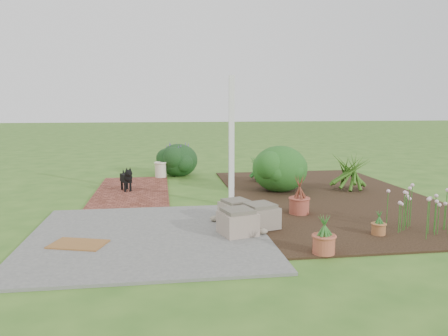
{
  "coord_description": "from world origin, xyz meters",
  "views": [
    {
      "loc": [
        -1.04,
        -8.13,
        1.97
      ],
      "look_at": [
        0.2,
        0.4,
        0.7
      ],
      "focal_mm": 35.0,
      "sensor_mm": 36.0,
      "label": 1
    }
  ],
  "objects": [
    {
      "name": "concrete_patio",
      "position": [
        -1.25,
        -1.75,
        0.02
      ],
      "size": [
        3.5,
        3.5,
        0.04
      ],
      "primitive_type": "cube",
      "color": "#5A5A58",
      "rests_on": "ground"
    },
    {
      "name": "terracotta_pot_small_right",
      "position": [
        1.04,
        -2.88,
        0.15
      ],
      "size": [
        0.35,
        0.35,
        0.24
      ],
      "primitive_type": "cylinder",
      "rotation": [
        0.0,
        0.0,
        0.23
      ],
      "color": "#AE523B",
      "rests_on": "garden_bed"
    },
    {
      "name": "veranda_post",
      "position": [
        0.3,
        0.1,
        1.25
      ],
      "size": [
        0.1,
        0.1,
        2.5
      ],
      "primitive_type": "cube",
      "color": "white",
      "rests_on": "ground"
    },
    {
      "name": "garden_bed",
      "position": [
        2.5,
        0.5,
        0.01
      ],
      "size": [
        4.0,
        7.0,
        0.03
      ],
      "primitive_type": "cube",
      "color": "black",
      "rests_on": "ground"
    },
    {
      "name": "brick_path",
      "position": [
        -1.7,
        1.75,
        0.02
      ],
      "size": [
        1.6,
        3.5,
        0.04
      ],
      "primitive_type": "cube",
      "color": "#602B1E",
      "rests_on": "ground"
    },
    {
      "name": "stone_trough_mid",
      "position": [
        0.07,
        -1.9,
        0.21
      ],
      "size": [
        0.61,
        0.61,
        0.33
      ],
      "primitive_type": "cube",
      "rotation": [
        0.0,
        0.0,
        0.27
      ],
      "color": "gray",
      "rests_on": "concrete_patio"
    },
    {
      "name": "terracotta_pot_small_left",
      "position": [
        2.17,
        -2.2,
        0.12
      ],
      "size": [
        0.27,
        0.27,
        0.17
      ],
      "primitive_type": "cylinder",
      "rotation": [
        0.0,
        0.0,
        0.41
      ],
      "color": "#9D6035",
      "rests_on": "garden_bed"
    },
    {
      "name": "cream_ceramic_urn",
      "position": [
        -1.06,
        3.43,
        0.24
      ],
      "size": [
        0.32,
        0.32,
        0.39
      ],
      "primitive_type": "cylinder",
      "rotation": [
        0.0,
        0.0,
        0.1
      ],
      "color": "beige",
      "rests_on": "brick_path"
    },
    {
      "name": "black_dog",
      "position": [
        -1.82,
        1.67,
        0.34
      ],
      "size": [
        0.31,
        0.57,
        0.5
      ],
      "rotation": [
        0.0,
        0.0,
        0.33
      ],
      "color": "black",
      "rests_on": "brick_path"
    },
    {
      "name": "stone_trough_far",
      "position": [
        0.18,
        -1.14,
        0.19
      ],
      "size": [
        0.58,
        0.58,
        0.3
      ],
      "primitive_type": "cube",
      "rotation": [
        0.0,
        0.0,
        0.35
      ],
      "color": "gray",
      "rests_on": "concrete_patio"
    },
    {
      "name": "evergreen_shrub",
      "position": [
        1.59,
        1.27,
        0.55
      ],
      "size": [
        1.36,
        1.36,
        1.05
      ],
      "primitive_type": "ellipsoid",
      "rotation": [
        0.0,
        0.0,
        -0.12
      ],
      "color": "#114019",
      "rests_on": "garden_bed"
    },
    {
      "name": "agapanthus_clump_front",
      "position": [
        1.44,
        2.57,
        0.4
      ],
      "size": [
        1.12,
        1.12,
        0.75
      ],
      "primitive_type": null,
      "rotation": [
        0.0,
        0.0,
        0.43
      ],
      "color": "#0B3B0F",
      "rests_on": "garden_bed"
    },
    {
      "name": "coir_doormat",
      "position": [
        -2.2,
        -2.09,
        0.05
      ],
      "size": [
        0.85,
        0.67,
        0.02
      ],
      "primitive_type": "cube",
      "rotation": [
        0.0,
        0.0,
        -0.31
      ],
      "color": "brown",
      "rests_on": "concrete_patio"
    },
    {
      "name": "pink_flower_patch",
      "position": [
        2.92,
        -2.22,
        0.37
      ],
      "size": [
        1.29,
        1.29,
        0.67
      ],
      "primitive_type": null,
      "rotation": [
        0.0,
        0.0,
        0.26
      ],
      "color": "#113D0F",
      "rests_on": "garden_bed"
    },
    {
      "name": "terracotta_pot_bronze",
      "position": [
        1.38,
        -0.81,
        0.17
      ],
      "size": [
        0.44,
        0.44,
        0.29
      ],
      "primitive_type": "cylinder",
      "rotation": [
        0.0,
        0.0,
        0.32
      ],
      "color": "#9B4634",
      "rests_on": "garden_bed"
    },
    {
      "name": "purple_flowering_bush",
      "position": [
        -0.58,
        3.86,
        0.45
      ],
      "size": [
        1.33,
        1.33,
        0.91
      ],
      "primitive_type": "ellipsoid",
      "rotation": [
        0.0,
        0.0,
        -0.29
      ],
      "color": "black",
      "rests_on": "ground"
    },
    {
      "name": "ground",
      "position": [
        0.0,
        0.0,
        0.0
      ],
      "size": [
        80.0,
        80.0,
        0.0
      ],
      "primitive_type": "plane",
      "color": "#376620",
      "rests_on": "ground"
    },
    {
      "name": "stone_trough_near",
      "position": [
        0.48,
        -1.6,
        0.2
      ],
      "size": [
        0.62,
        0.62,
        0.33
      ],
      "primitive_type": "cube",
      "rotation": [
        0.0,
        0.0,
        0.32
      ],
      "color": "#76685B",
      "rests_on": "concrete_patio"
    },
    {
      "name": "agapanthus_clump_back",
      "position": [
        3.19,
        1.14,
        0.52
      ],
      "size": [
        1.19,
        1.19,
        0.97
      ],
      "primitive_type": null,
      "rotation": [
        0.0,
        0.0,
        -0.11
      ],
      "color": "#1A400F",
      "rests_on": "garden_bed"
    }
  ]
}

